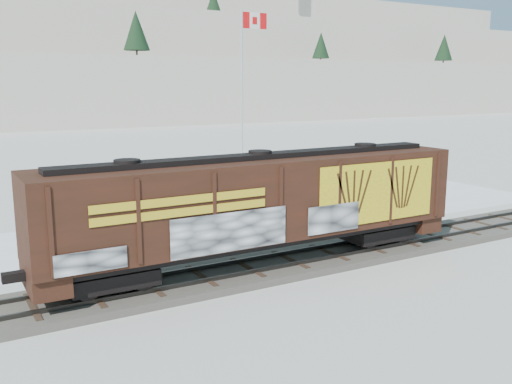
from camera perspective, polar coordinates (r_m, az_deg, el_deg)
ground at (r=24.79m, az=7.31°, el=-6.65°), size 500.00×500.00×0.00m
rail_track at (r=24.74m, az=7.32°, el=-6.32°), size 50.00×3.40×0.43m
parking_strip at (r=30.84m, az=-1.16°, el=-3.04°), size 40.00×8.00×0.03m
hopper_railcar at (r=22.19m, az=0.41°, el=-1.02°), size 17.41×3.06×4.33m
flagpole at (r=37.26m, az=-1.26°, el=6.32°), size 2.30×0.90×12.01m
car_silver at (r=28.93m, az=-11.61°, el=-2.67°), size 4.65×3.34×1.47m
car_white at (r=33.17m, az=5.71°, el=-0.56°), size 5.44×2.68×1.72m
car_dark at (r=31.54m, az=5.05°, el=-1.50°), size 4.61×1.93×1.33m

